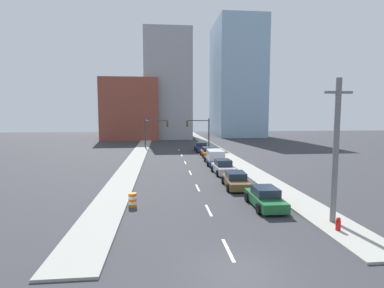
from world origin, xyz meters
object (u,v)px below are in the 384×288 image
at_px(traffic_signal_left, 152,129).
at_px(fire_hydrant, 338,225).
at_px(traffic_signal_right, 202,128).
at_px(box_truck_navy, 215,157).
at_px(traffic_barrel, 133,200).
at_px(sedan_orange, 208,152).
at_px(sedan_green, 265,198).
at_px(sedan_brown, 236,180).
at_px(sedan_silver, 223,167).
at_px(sedan_blue, 201,147).
at_px(utility_pole_right_near, 336,150).

bearing_deg(traffic_signal_left, fire_hydrant, -75.23).
relative_size(traffic_signal_right, box_truck_navy, 0.94).
bearing_deg(traffic_signal_right, traffic_barrel, -104.84).
bearing_deg(sedan_orange, traffic_signal_left, 125.40).
xyz_separation_m(traffic_signal_left, traffic_barrel, (-0.25, -36.70, -3.17)).
relative_size(sedan_green, sedan_brown, 0.93).
distance_m(fire_hydrant, sedan_green, 5.27).
relative_size(traffic_signal_right, sedan_silver, 1.27).
xyz_separation_m(traffic_signal_right, fire_hydrant, (1.71, -42.38, -3.23)).
xyz_separation_m(fire_hydrant, sedan_silver, (-2.92, 16.33, 0.29)).
relative_size(fire_hydrant, sedan_orange, 0.18).
relative_size(traffic_signal_left, sedan_blue, 1.26).
relative_size(sedan_brown, sedan_orange, 1.02).
bearing_deg(sedan_blue, sedan_orange, -89.64).
bearing_deg(utility_pole_right_near, sedan_orange, 95.86).
bearing_deg(box_truck_navy, sedan_brown, -89.35).
distance_m(traffic_signal_left, utility_pole_right_near, 42.74).
distance_m(traffic_signal_right, sedan_green, 37.80).
xyz_separation_m(traffic_signal_left, sedan_green, (8.79, -37.68, -3.00)).
bearing_deg(sedan_brown, sedan_silver, 92.27).
xyz_separation_m(traffic_signal_right, traffic_barrel, (-9.72, -36.70, -3.17)).
xyz_separation_m(sedan_green, sedan_brown, (-0.63, 5.67, -0.01)).
xyz_separation_m(fire_hydrant, sedan_blue, (-2.62, 36.11, 0.29)).
height_order(utility_pole_right_near, box_truck_navy, utility_pole_right_near).
distance_m(fire_hydrant, box_truck_navy, 22.85).
distance_m(sedan_green, sedan_brown, 5.70).
bearing_deg(box_truck_navy, utility_pole_right_near, -79.40).
bearing_deg(sedan_green, traffic_barrel, 174.30).
height_order(sedan_brown, box_truck_navy, box_truck_navy).
height_order(traffic_barrel, box_truck_navy, box_truck_navy).
distance_m(sedan_brown, sedan_orange, 19.29).
bearing_deg(sedan_brown, traffic_signal_left, 107.54).
height_order(traffic_signal_right, box_truck_navy, traffic_signal_right).
xyz_separation_m(sedan_brown, sedan_orange, (0.54, 19.28, 0.02)).
bearing_deg(traffic_signal_right, sedan_green, -91.03).
distance_m(sedan_silver, sedan_orange, 13.32).
height_order(traffic_signal_left, utility_pole_right_near, utility_pole_right_near).
distance_m(traffic_signal_left, sedan_orange, 15.71).
bearing_deg(traffic_signal_right, sedan_silver, -92.66).
height_order(sedan_silver, box_truck_navy, box_truck_navy).
distance_m(traffic_barrel, sedan_orange, 25.58).
bearing_deg(sedan_blue, traffic_signal_right, 80.78).
xyz_separation_m(sedan_brown, sedan_silver, (0.10, 5.96, 0.07)).
bearing_deg(traffic_signal_left, sedan_green, -76.87).
distance_m(traffic_barrel, box_truck_navy, 19.16).
distance_m(sedan_green, box_truck_navy, 18.00).
height_order(traffic_signal_left, box_truck_navy, traffic_signal_left).
distance_m(traffic_signal_left, fire_hydrant, 43.95).
distance_m(utility_pole_right_near, traffic_barrel, 13.22).
bearing_deg(box_truck_navy, traffic_signal_left, 115.96).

